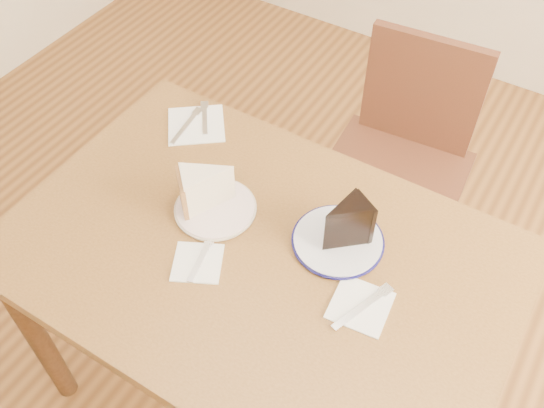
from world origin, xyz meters
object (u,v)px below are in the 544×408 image
(plate_navy, at_px, (338,241))
(chair_far, at_px, (398,163))
(plate_cream, at_px, (215,209))
(chocolate_cake, at_px, (343,226))
(table, at_px, (258,276))
(carrot_cake, at_px, (210,188))

(plate_navy, bearing_deg, chair_far, 95.22)
(plate_cream, height_order, chocolate_cake, chocolate_cake)
(chair_far, bearing_deg, plate_navy, 90.30)
(table, bearing_deg, plate_navy, 40.24)
(plate_navy, relative_size, carrot_cake, 1.68)
(plate_cream, xyz_separation_m, carrot_cake, (-0.02, 0.01, 0.06))
(plate_navy, bearing_deg, chocolate_cake, -9.42)
(chocolate_cake, bearing_deg, plate_cream, 41.36)
(plate_cream, xyz_separation_m, plate_navy, (0.31, 0.07, 0.00))
(plate_cream, distance_m, plate_navy, 0.32)
(plate_navy, bearing_deg, carrot_cake, -169.58)
(table, height_order, carrot_cake, carrot_cake)
(table, height_order, chair_far, chair_far)
(chair_far, bearing_deg, table, 77.32)
(plate_cream, relative_size, plate_navy, 0.93)
(plate_navy, distance_m, chocolate_cake, 0.06)
(table, height_order, plate_cream, plate_cream)
(plate_cream, height_order, carrot_cake, carrot_cake)
(chair_far, xyz_separation_m, carrot_cake, (-0.28, -0.63, 0.32))
(table, xyz_separation_m, plate_navy, (0.15, 0.13, 0.10))
(chair_far, xyz_separation_m, plate_navy, (0.05, -0.57, 0.26))
(table, distance_m, chair_far, 0.72)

